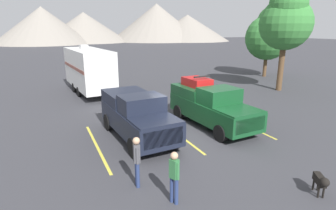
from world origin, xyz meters
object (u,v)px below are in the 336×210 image
person_a (174,174)px  pickup_truck_a (137,115)px  dog (321,181)px  person_b (137,158)px  pickup_truck_b (210,104)px  camper_trailer_a (89,68)px

person_a → pickup_truck_a: bearing=83.2°
person_a → dog: (4.29, -1.57, -0.44)m
person_b → pickup_truck_b: bearing=37.3°
camper_trailer_a → person_a: 16.04m
pickup_truck_b → camper_trailer_a: size_ratio=0.67×
pickup_truck_a → pickup_truck_b: (4.12, 0.11, 0.02)m
pickup_truck_b → camper_trailer_a: camper_trailer_a is taller
pickup_truck_a → dog: pickup_truck_a is taller
person_a → dog: bearing=-20.1°
person_b → dog: person_b is taller
pickup_truck_a → person_a: bearing=-96.8°
person_b → pickup_truck_a: bearing=71.7°
person_a → person_b: 1.51m
camper_trailer_a → person_a: camper_trailer_a is taller
pickup_truck_b → person_b: pickup_truck_b is taller
person_b → dog: bearing=-30.3°
pickup_truck_a → person_a: 5.44m
camper_trailer_a → dog: 18.11m
pickup_truck_b → person_a: size_ratio=3.45×
pickup_truck_b → pickup_truck_a: bearing=-178.4°
dog → pickup_truck_a: bearing=117.6°
pickup_truck_a → person_b: bearing=-108.3°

